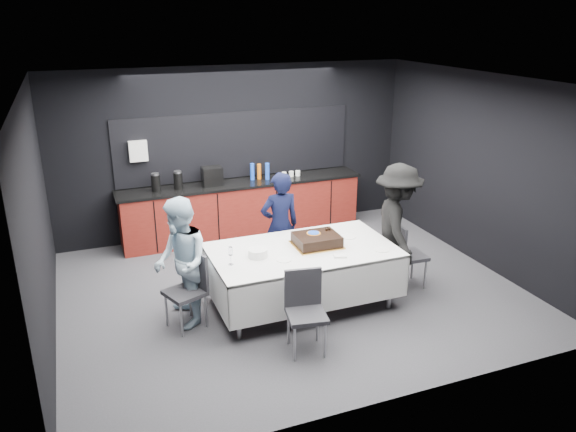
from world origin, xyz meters
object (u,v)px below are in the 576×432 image
object	(u,v)px
cake_assembly	(317,240)
person_center	(280,226)
plate_stack	(258,253)
champagne_flute	(230,252)
chair_left	(190,284)
person_left	(181,263)
party_table	(302,259)
chair_near	(305,305)
chair_right	(404,251)
person_right	(397,227)

from	to	relation	value
cake_assembly	person_center	bearing A→B (deg)	103.12
plate_stack	champagne_flute	size ratio (longest dim) A/B	1.06
chair_left	person_left	world-z (taller)	person_left
person_center	person_left	bearing A→B (deg)	25.54
plate_stack	person_left	xyz separation A→B (m)	(-0.92, 0.12, -0.03)
party_table	chair_near	size ratio (longest dim) A/B	2.51
chair_right	person_left	xyz separation A→B (m)	(-3.00, 0.14, 0.26)
chair_left	chair_near	xyz separation A→B (m)	(1.08, -0.96, 0.00)
cake_assembly	chair_near	bearing A→B (deg)	-120.48
plate_stack	person_left	size ratio (longest dim) A/B	0.15
champagne_flute	chair_near	world-z (taller)	champagne_flute
person_left	person_center	bearing A→B (deg)	116.96
person_center	cake_assembly	bearing A→B (deg)	102.16
person_center	chair_left	bearing A→B (deg)	28.97
party_table	plate_stack	size ratio (longest dim) A/B	9.79
chair_left	chair_near	world-z (taller)	same
plate_stack	chair_right	size ratio (longest dim) A/B	0.26
plate_stack	chair_right	distance (m)	2.11
cake_assembly	champagne_flute	world-z (taller)	champagne_flute
cake_assembly	plate_stack	world-z (taller)	cake_assembly
chair_left	chair_right	world-z (taller)	same
chair_near	chair_left	bearing A→B (deg)	138.38
plate_stack	cake_assembly	bearing A→B (deg)	4.28
chair_near	plate_stack	bearing A→B (deg)	104.80
cake_assembly	chair_right	world-z (taller)	cake_assembly
party_table	chair_near	xyz separation A→B (m)	(-0.36, -0.94, -0.11)
plate_stack	champagne_flute	bearing A→B (deg)	-164.79
person_right	person_center	bearing A→B (deg)	77.39
person_left	person_right	world-z (taller)	person_right
chair_right	person_right	xyz separation A→B (m)	(-0.08, 0.10, 0.33)
person_right	chair_left	bearing A→B (deg)	108.31
chair_near	person_center	size ratio (longest dim) A/B	0.60
cake_assembly	champagne_flute	xyz separation A→B (m)	(-1.18, -0.16, 0.09)
chair_near	chair_right	bearing A→B (deg)	25.77
champagne_flute	person_left	size ratio (longest dim) A/B	0.14
chair_left	person_right	world-z (taller)	person_right
cake_assembly	chair_right	distance (m)	1.31
person_center	person_left	distance (m)	1.72
person_center	chair_near	bearing A→B (deg)	77.13
person_right	person_left	bearing A→B (deg)	106.86
chair_right	person_center	distance (m)	1.74
plate_stack	chair_left	xyz separation A→B (m)	(-0.84, 0.05, -0.30)
chair_left	person_left	distance (m)	0.28
person_center	party_table	bearing A→B (deg)	87.64
chair_left	person_center	distance (m)	1.70
cake_assembly	person_right	size ratio (longest dim) A/B	0.35
cake_assembly	chair_near	world-z (taller)	cake_assembly
champagne_flute	chair_left	xyz separation A→B (m)	(-0.47, 0.15, -0.40)
champagne_flute	person_center	bearing A→B (deg)	44.97
plate_stack	person_left	distance (m)	0.93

